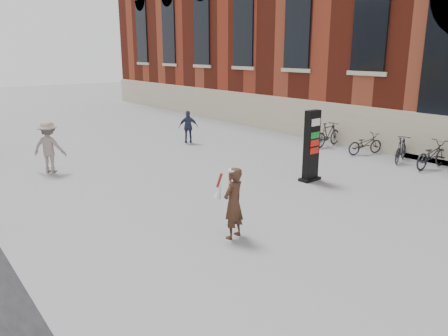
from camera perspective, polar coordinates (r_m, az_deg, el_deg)
ground at (r=10.34m, az=4.31°, el=-7.93°), size 100.00×100.00×0.00m
info_pylon at (r=14.08m, az=11.35°, el=2.83°), size 0.75×0.41×2.26m
woman at (r=9.58m, az=1.19°, el=-4.47°), size 0.72×0.68×1.61m
pedestrian_b at (r=16.01m, az=-21.87°, el=2.58°), size 1.27×1.26×1.76m
pedestrian_c at (r=19.84m, az=-4.67°, el=5.37°), size 0.93×0.74×1.47m
bike_4 at (r=17.11m, az=25.48°, el=1.58°), size 1.86×0.67×0.97m
bike_5 at (r=17.67m, az=22.11°, el=2.29°), size 1.66×0.94×0.96m
bike_6 at (r=18.50m, az=17.95°, el=3.03°), size 1.72×0.96×0.86m
bike_7 at (r=19.61m, az=13.44°, el=4.29°), size 1.80×0.67×1.06m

